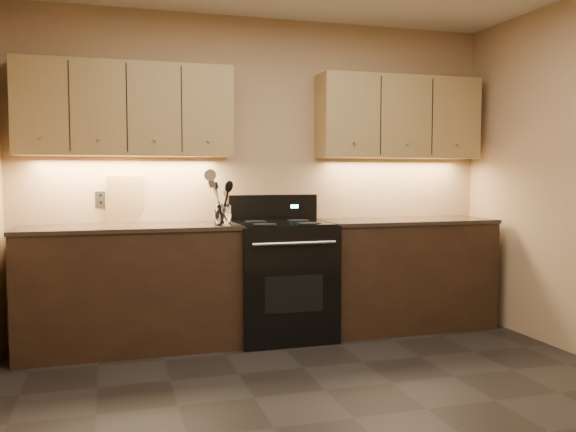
{
  "coord_description": "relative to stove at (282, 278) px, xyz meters",
  "views": [
    {
      "loc": [
        -1.25,
        -2.97,
        1.32
      ],
      "look_at": [
        0.06,
        1.45,
        1.0
      ],
      "focal_mm": 38.0,
      "sensor_mm": 36.0,
      "label": 1
    }
  ],
  "objects": [
    {
      "name": "stove",
      "position": [
        0.0,
        0.0,
        0.0
      ],
      "size": [
        0.76,
        0.68,
        1.14
      ],
      "color": "black",
      "rests_on": "ground"
    },
    {
      "name": "black_spoon",
      "position": [
        -0.51,
        -0.11,
        0.63
      ],
      "size": [
        0.11,
        0.15,
        0.33
      ],
      "primitive_type": null,
      "rotation": [
        0.29,
        0.16,
        0.02
      ],
      "color": "black",
      "rests_on": "utensil_crock"
    },
    {
      "name": "wall_back",
      "position": [
        -0.08,
        0.32,
        0.82
      ],
      "size": [
        4.0,
        0.04,
        2.6
      ],
      "primitive_type": "cube",
      "color": "tan",
      "rests_on": "ground"
    },
    {
      "name": "floor",
      "position": [
        -0.08,
        -1.68,
        -0.48
      ],
      "size": [
        4.0,
        4.0,
        0.0
      ],
      "primitive_type": "plane",
      "color": "black",
      "rests_on": "ground"
    },
    {
      "name": "outlet_plate",
      "position": [
        -1.38,
        0.31,
        0.64
      ],
      "size": [
        0.08,
        0.01,
        0.12
      ],
      "primitive_type": "cube",
      "color": "#B2B5BA",
      "rests_on": "wall_back"
    },
    {
      "name": "black_turner",
      "position": [
        -0.5,
        -0.15,
        0.63
      ],
      "size": [
        0.15,
        0.16,
        0.34
      ],
      "primitive_type": null,
      "rotation": [
        -0.23,
        -0.12,
        0.29
      ],
      "color": "black",
      "rests_on": "utensil_crock"
    },
    {
      "name": "upper_cab_left",
      "position": [
        -1.18,
        0.17,
        1.32
      ],
      "size": [
        1.6,
        0.3,
        0.7
      ],
      "primitive_type": "cube",
      "color": "#A68C53",
      "rests_on": "wall_back"
    },
    {
      "name": "wooden_spoon",
      "position": [
        -0.52,
        -0.14,
        0.61
      ],
      "size": [
        0.14,
        0.15,
        0.3
      ],
      "primitive_type": null,
      "rotation": [
        -0.23,
        0.34,
        0.25
      ],
      "color": "tan",
      "rests_on": "utensil_crock"
    },
    {
      "name": "steel_skimmer",
      "position": [
        -0.47,
        -0.13,
        0.67
      ],
      "size": [
        0.22,
        0.09,
        0.41
      ],
      "primitive_type": null,
      "rotation": [
        -0.0,
        -0.33,
        -0.01
      ],
      "color": "silver",
      "rests_on": "utensil_crock"
    },
    {
      "name": "counter_right",
      "position": [
        1.1,
        0.02,
        -0.01
      ],
      "size": [
        1.46,
        0.62,
        0.93
      ],
      "color": "black",
      "rests_on": "ground"
    },
    {
      "name": "utensil_crock",
      "position": [
        -0.5,
        -0.13,
        0.52
      ],
      "size": [
        0.13,
        0.13,
        0.16
      ],
      "color": "white",
      "rests_on": "counter_left"
    },
    {
      "name": "steel_spatula",
      "position": [
        -0.47,
        -0.13,
        0.65
      ],
      "size": [
        0.22,
        0.13,
        0.37
      ],
      "primitive_type": null,
      "rotation": [
        0.16,
        -0.38,
        -0.11
      ],
      "color": "silver",
      "rests_on": "utensil_crock"
    },
    {
      "name": "cutting_board",
      "position": [
        -1.2,
        0.29,
        0.64
      ],
      "size": [
        0.3,
        0.11,
        0.37
      ],
      "primitive_type": "cube",
      "rotation": [
        0.1,
        0.0,
        0.18
      ],
      "color": "tan",
      "rests_on": "counter_left"
    },
    {
      "name": "upper_cab_right",
      "position": [
        1.1,
        0.17,
        1.32
      ],
      "size": [
        1.44,
        0.3,
        0.7
      ],
      "primitive_type": "cube",
      "color": "#A68C53",
      "rests_on": "wall_back"
    },
    {
      "name": "counter_left",
      "position": [
        -1.18,
        0.02,
        -0.01
      ],
      "size": [
        1.62,
        0.62,
        0.93
      ],
      "color": "black",
      "rests_on": "ground"
    }
  ]
}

